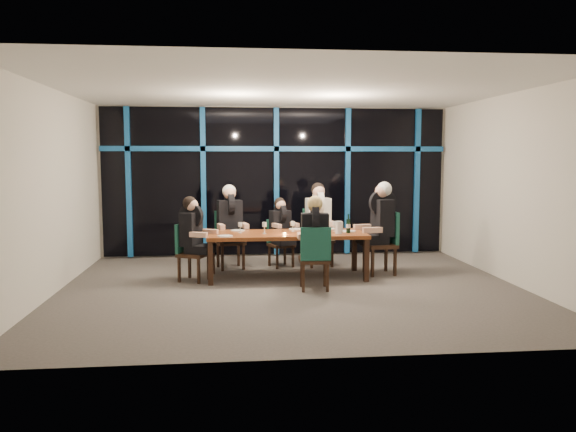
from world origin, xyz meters
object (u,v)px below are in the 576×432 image
(diner_end_left, at_px, (193,226))
(chair_end_left, at_px, (189,249))
(chair_far_right, at_px, (317,234))
(diner_near_mid, at_px, (315,229))
(diner_far_right, at_px, (319,212))
(chair_far_left, at_px, (229,236))
(diner_far_left, at_px, (230,214))
(wine_bottle, at_px, (348,226))
(diner_far_mid, at_px, (281,222))
(water_pitcher, at_px, (339,227))
(dining_table, at_px, (287,237))
(chair_end_right, at_px, (385,239))
(chair_far_mid, at_px, (279,240))
(chair_near_mid, at_px, (315,255))
(diner_end_right, at_px, (380,215))

(diner_end_left, bearing_deg, chair_end_left, 90.00)
(chair_far_right, bearing_deg, diner_near_mid, -108.54)
(chair_far_right, bearing_deg, diner_far_right, -90.00)
(chair_far_left, bearing_deg, diner_far_left, -90.00)
(chair_end_left, xyz_separation_m, wine_bottle, (2.61, -0.03, 0.35))
(diner_far_mid, height_order, water_pitcher, diner_far_mid)
(dining_table, bearing_deg, diner_end_left, -176.06)
(water_pitcher, bearing_deg, wine_bottle, 47.30)
(diner_end_left, relative_size, water_pitcher, 4.38)
(chair_end_right, xyz_separation_m, diner_far_mid, (-1.71, 0.82, 0.22))
(chair_far_mid, relative_size, diner_far_left, 0.86)
(diner_near_mid, bearing_deg, chair_end_left, -19.90)
(chair_near_mid, xyz_separation_m, diner_end_left, (-1.85, 0.86, 0.35))
(chair_far_left, bearing_deg, chair_far_right, -9.90)
(chair_far_left, height_order, chair_near_mid, chair_far_left)
(chair_end_left, bearing_deg, diner_near_mid, -88.47)
(chair_far_mid, relative_size, chair_far_right, 0.83)
(chair_far_left, relative_size, wine_bottle, 3.28)
(diner_end_right, xyz_separation_m, wine_bottle, (-0.60, -0.21, -0.16))
(chair_end_right, height_order, chair_near_mid, chair_end_right)
(water_pitcher, bearing_deg, chair_near_mid, -107.29)
(diner_near_mid, bearing_deg, diner_far_left, -51.35)
(chair_end_left, height_order, chair_near_mid, chair_near_mid)
(dining_table, bearing_deg, chair_end_right, 3.88)
(chair_far_mid, distance_m, diner_far_mid, 0.35)
(chair_far_left, bearing_deg, chair_near_mid, -68.99)
(chair_far_right, bearing_deg, chair_near_mid, -108.25)
(chair_end_right, xyz_separation_m, diner_end_right, (-0.09, -0.01, 0.42))
(chair_end_right, relative_size, diner_far_mid, 1.28)
(chair_end_right, relative_size, water_pitcher, 5.18)
(dining_table, bearing_deg, wine_bottle, -5.95)
(chair_far_mid, relative_size, diner_far_mid, 1.03)
(chair_far_right, bearing_deg, diner_far_left, 177.32)
(chair_far_mid, xyz_separation_m, wine_bottle, (1.05, -1.10, 0.39))
(diner_end_left, relative_size, diner_near_mid, 0.96)
(chair_far_right, relative_size, wine_bottle, 3.33)
(chair_far_mid, xyz_separation_m, chair_end_left, (-1.55, -1.07, 0.04))
(chair_far_mid, bearing_deg, diner_end_left, -165.17)
(chair_near_mid, bearing_deg, diner_end_left, -22.01)
(diner_end_right, bearing_deg, dining_table, -92.69)
(chair_end_right, bearing_deg, wine_bottle, -78.62)
(diner_far_left, height_order, water_pitcher, diner_far_left)
(chair_end_right, bearing_deg, diner_far_mid, -121.91)
(chair_far_left, xyz_separation_m, chair_end_right, (2.65, -0.84, 0.03))
(chair_end_right, height_order, diner_end_right, diner_end_right)
(diner_far_right, relative_size, water_pitcher, 4.88)
(diner_far_right, distance_m, wine_bottle, 1.11)
(chair_far_right, xyz_separation_m, diner_far_right, (0.01, -0.09, 0.41))
(chair_end_right, height_order, diner_far_right, diner_far_right)
(chair_near_mid, relative_size, water_pitcher, 4.67)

